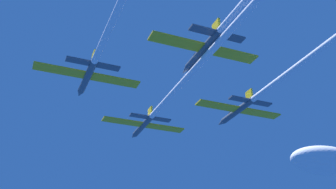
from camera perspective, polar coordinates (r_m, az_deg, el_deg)
name	(u,v)px	position (r m, az deg, el deg)	size (l,w,h in m)	color
jet_lead	(183,82)	(62.84, 2.18, 1.83)	(16.62, 62.89, 2.75)	#4C5660
jet_left_wing	(118,9)	(49.28, -7.20, 12.05)	(16.62, 59.15, 2.75)	#4C5660
jet_right_wing	(322,48)	(58.12, 21.32, 6.25)	(16.62, 68.34, 2.75)	#4C5660
cloud_wispy	(325,161)	(126.56, 21.64, -8.87)	(22.96, 12.63, 8.04)	white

